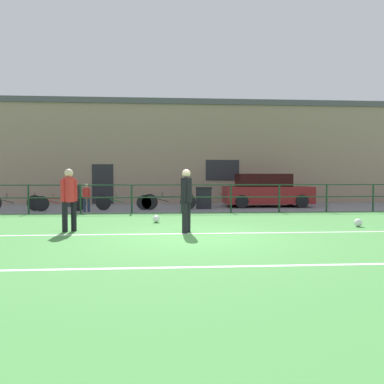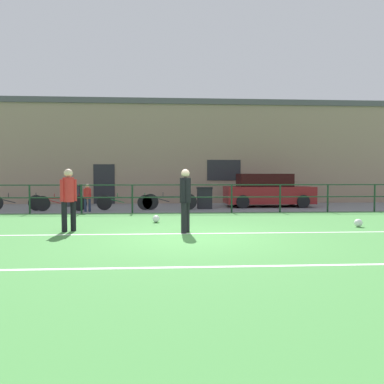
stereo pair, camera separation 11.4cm
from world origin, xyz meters
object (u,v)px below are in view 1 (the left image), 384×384
Objects in this scene: spectator_child at (86,196)px; bicycle_parked_1 at (14,203)px; trash_bin_0 at (204,198)px; player_goalkeeper at (186,197)px; bicycle_parked_3 at (60,203)px; bicycle_parked_0 at (124,202)px; parked_car_red at (266,191)px; bicycle_parked_2 at (169,201)px; soccer_ball_spare at (156,219)px; trash_bin_1 at (72,195)px; soccer_ball_match at (358,223)px; player_striker at (69,196)px.

bicycle_parked_1 is (-3.13, 0.67, -0.30)m from spectator_child.
player_goalkeeper is at bearing -99.56° from trash_bin_0.
bicycle_parked_3 is at bearing 60.71° from player_goalkeeper.
player_goalkeeper is 1.46× the size of spectator_child.
bicycle_parked_3 is at bearing -173.75° from bicycle_parked_0.
bicycle_parked_2 is (-4.67, -1.43, -0.38)m from parked_car_red.
spectator_child is 0.28× the size of parked_car_red.
soccer_ball_spare is 0.10× the size of bicycle_parked_1.
player_goalkeeper is at bearing 101.01° from spectator_child.
spectator_child is (-2.92, 3.63, 0.55)m from soccer_ball_spare.
bicycle_parked_2 is at bearing -25.37° from trash_bin_1.
bicycle_parked_0 is at bearing 142.28° from soccer_ball_match.
trash_bin_1 is at bearing 175.32° from parked_car_red.
player_goalkeeper reaches higher than spectator_child.
player_goalkeeper reaches higher than trash_bin_0.
spectator_child is at bearing -165.37° from parked_car_red.
trash_bin_1 reaches higher than soccer_ball_spare.
player_striker is 10.55m from parked_car_red.
bicycle_parked_0 is 2.62m from bicycle_parked_3.
soccer_ball_match is at bearing -25.58° from bicycle_parked_1.
bicycle_parked_3 reaches higher than soccer_ball_match.
bicycle_parked_3 is 2.03× the size of trash_bin_1.
player_goalkeeper is 0.70× the size of bicycle_parked_0.
player_goalkeeper reaches higher than soccer_ball_spare.
soccer_ball_spare is 0.10× the size of bicycle_parked_2.
bicycle_parked_3 is 6.16m from trash_bin_0.
player_goalkeeper is at bearing -43.42° from bicycle_parked_1.
trash_bin_0 reaches higher than soccer_ball_match.
soccer_ball_spare is 5.21m from trash_bin_0.
parked_car_red is at bearing 7.28° from bicycle_parked_1.
player_goalkeeper is 5.21m from soccer_ball_match.
player_goalkeeper is 9.50m from bicycle_parked_1.
parked_car_red is (4.28, 7.94, -0.18)m from player_goalkeeper.
bicycle_parked_1 reaches higher than bicycle_parked_0.
player_striker is at bearing 104.66° from player_goalkeeper.
bicycle_parked_0 reaches higher than bicycle_parked_3.
soccer_ball_spare is at bearing -96.00° from bicycle_parked_2.
spectator_child is (-3.75, 5.85, -0.28)m from player_goalkeeper.
parked_car_red is (-0.80, 7.16, 0.65)m from soccer_ball_match.
player_striker is at bearing -123.08° from trash_bin_0.
bicycle_parked_0 is (-1.49, 4.30, 0.24)m from soccer_ball_spare.
bicycle_parked_0 is at bearing 6.25° from bicycle_parked_3.
soccer_ball_spare is 4.69m from spectator_child.
spectator_child is at bearing -166.77° from trash_bin_0.
bicycle_parked_2 is at bearing -163.00° from parked_car_red.
trash_bin_0 is (1.18, 7.01, -0.44)m from player_goalkeeper.
trash_bin_1 is at bearing 91.53° from bicycle_parked_3.
player_goalkeeper is 0.40× the size of parked_car_red.
player_goalkeeper is 6.55m from bicycle_parked_2.
spectator_child reaches higher than trash_bin_1.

